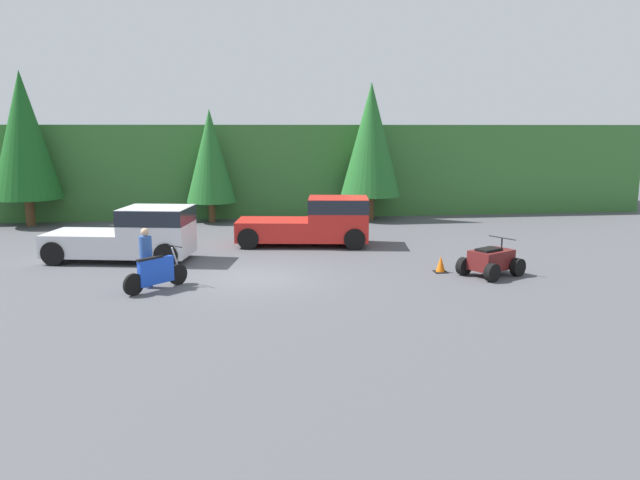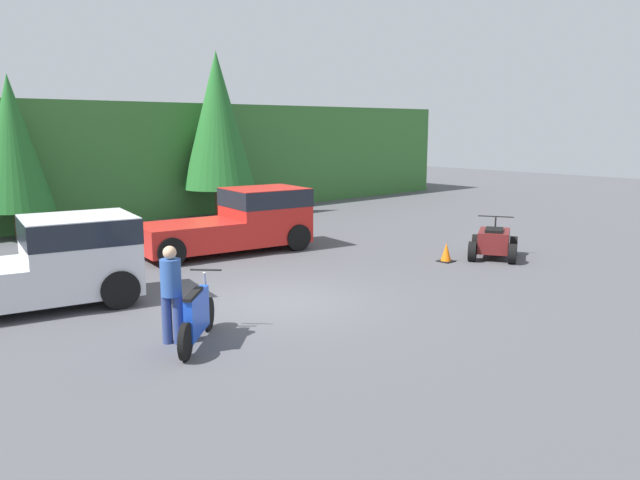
% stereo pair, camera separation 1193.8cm
% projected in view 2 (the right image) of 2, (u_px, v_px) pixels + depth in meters
% --- Properties ---
extents(ground_plane, '(80.00, 80.00, 0.00)m').
position_uv_depth(ground_plane, '(276.00, 302.00, 13.92)').
color(ground_plane, '#4C4C51').
extents(hillside_backdrop, '(44.00, 6.00, 4.82)m').
position_uv_depth(hillside_backdrop, '(28.00, 162.00, 25.09)').
color(hillside_backdrop, '#387033').
rests_on(hillside_backdrop, ground_plane).
extents(tree_mid_left, '(2.46, 2.46, 5.58)m').
position_uv_depth(tree_mid_left, '(12.00, 143.00, 21.02)').
color(tree_mid_left, brown).
rests_on(tree_mid_left, ground_plane).
extents(tree_mid_right, '(3.04, 3.04, 6.91)m').
position_uv_depth(tree_mid_right, '(218.00, 121.00, 26.01)').
color(tree_mid_right, brown).
rests_on(tree_mid_right, ground_plane).
extents(pickup_truck_red, '(5.48, 2.85, 1.93)m').
position_uv_depth(pickup_truck_red, '(242.00, 219.00, 19.41)').
color(pickup_truck_red, red).
rests_on(pickup_truck_red, ground_plane).
extents(pickup_truck_second, '(5.36, 3.03, 1.93)m').
position_uv_depth(pickup_truck_second, '(41.00, 262.00, 13.33)').
color(pickup_truck_second, silver).
rests_on(pickup_truck_second, ground_plane).
extents(dirt_bike, '(1.66, 1.60, 1.22)m').
position_uv_depth(dirt_bike, '(197.00, 317.00, 11.16)').
color(dirt_bike, black).
rests_on(dirt_bike, ground_plane).
extents(quad_atv, '(2.27, 2.07, 1.19)m').
position_uv_depth(quad_atv, '(494.00, 243.00, 18.43)').
color(quad_atv, black).
rests_on(quad_atv, ground_plane).
extents(rider_person, '(0.52, 0.52, 1.79)m').
position_uv_depth(rider_person, '(171.00, 291.00, 11.10)').
color(rider_person, navy).
rests_on(rider_person, ground_plane).
extents(traffic_cone, '(0.42, 0.42, 0.55)m').
position_uv_depth(traffic_cone, '(446.00, 253.00, 17.97)').
color(traffic_cone, black).
rests_on(traffic_cone, ground_plane).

